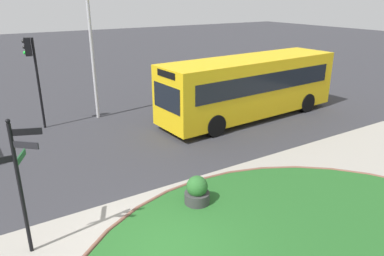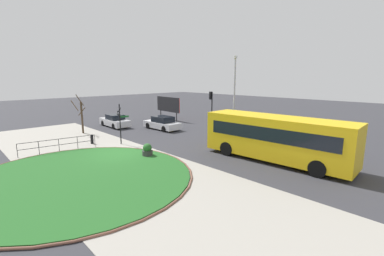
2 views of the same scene
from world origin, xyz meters
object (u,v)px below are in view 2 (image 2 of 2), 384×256
(car_near_lane, at_px, (115,121))
(billboard_left, at_px, (168,105))
(lamppost_tall, at_px, (234,94))
(street_tree_bare, at_px, (81,115))
(bollard_foreground, at_px, (92,139))
(bus_yellow, at_px, (276,137))
(planter_near_signpost, at_px, (147,151))
(car_far_lane, at_px, (162,123))
(traffic_light_near, at_px, (211,103))
(signpost_directional, at_px, (120,121))

(car_near_lane, distance_m, billboard_left, 7.64)
(lamppost_tall, distance_m, street_tree_bare, 15.17)
(billboard_left, bearing_deg, car_near_lane, -89.24)
(car_near_lane, xyz_separation_m, billboard_left, (0.37, 7.50, 1.37))
(bollard_foreground, distance_m, bus_yellow, 14.82)
(bollard_foreground, height_order, billboard_left, billboard_left)
(car_near_lane, relative_size, planter_near_signpost, 4.71)
(car_far_lane, relative_size, lamppost_tall, 0.60)
(lamppost_tall, relative_size, planter_near_signpost, 7.84)
(traffic_light_near, bearing_deg, car_near_lane, 42.37)
(billboard_left, bearing_deg, signpost_directional, -52.43)
(car_near_lane, height_order, street_tree_bare, street_tree_bare)
(car_near_lane, xyz_separation_m, car_far_lane, (4.99, 2.96, 0.01))
(car_far_lane, xyz_separation_m, traffic_light_near, (4.74, 2.60, 2.36))
(lamppost_tall, bearing_deg, bollard_foreground, -120.77)
(lamppost_tall, bearing_deg, car_far_lane, -159.99)
(car_far_lane, bearing_deg, signpost_directional, 111.56)
(car_near_lane, height_order, traffic_light_near, traffic_light_near)
(bus_yellow, relative_size, car_near_lane, 2.20)
(signpost_directional, height_order, lamppost_tall, lamppost_tall)
(bollard_foreground, xyz_separation_m, planter_near_signpost, (6.29, 1.31, 0.01))
(planter_near_signpost, bearing_deg, billboard_left, 136.12)
(car_far_lane, relative_size, billboard_left, 0.91)
(bus_yellow, distance_m, planter_near_signpost, 8.86)
(bus_yellow, bearing_deg, car_near_lane, 1.83)
(billboard_left, bearing_deg, street_tree_bare, -82.61)
(lamppost_tall, height_order, street_tree_bare, lamppost_tall)
(billboard_left, distance_m, planter_near_signpost, 16.58)
(car_near_lane, height_order, car_far_lane, car_far_lane)
(bollard_foreground, relative_size, bus_yellow, 0.08)
(signpost_directional, bearing_deg, car_far_lane, 113.37)
(bollard_foreground, distance_m, billboard_left, 14.02)
(signpost_directional, height_order, billboard_left, signpost_directional)
(traffic_light_near, bearing_deg, bus_yellow, 169.93)
(billboard_left, distance_m, street_tree_bare, 11.67)
(signpost_directional, height_order, car_far_lane, signpost_directional)
(signpost_directional, xyz_separation_m, planter_near_signpost, (4.48, -0.43, -1.59))
(car_far_lane, bearing_deg, billboard_left, -46.32)
(bus_yellow, relative_size, traffic_light_near, 2.37)
(signpost_directional, distance_m, bus_yellow, 12.38)
(bus_yellow, height_order, car_far_lane, bus_yellow)
(bollard_foreground, bearing_deg, signpost_directional, 43.73)
(bollard_foreground, bearing_deg, street_tree_bare, 167.17)
(signpost_directional, bearing_deg, traffic_light_near, 77.92)
(bollard_foreground, distance_m, car_near_lane, 7.95)
(signpost_directional, height_order, traffic_light_near, traffic_light_near)
(car_near_lane, height_order, lamppost_tall, lamppost_tall)
(planter_near_signpost, bearing_deg, signpost_directional, 174.56)
(traffic_light_near, xyz_separation_m, lamppost_tall, (2.75, 0.13, 1.00))
(bus_yellow, bearing_deg, billboard_left, -20.56)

